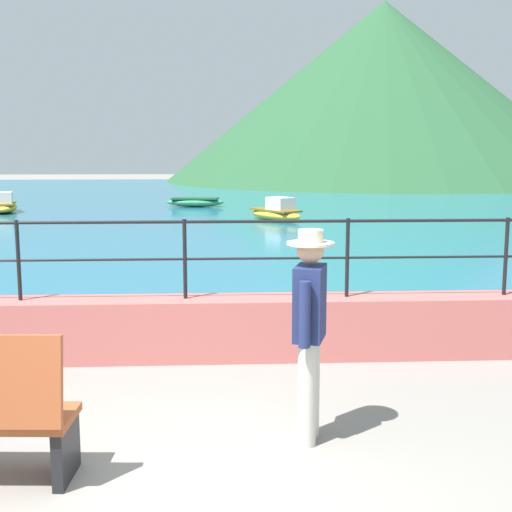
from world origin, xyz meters
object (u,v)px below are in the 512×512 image
Objects in this scene: boat_1 at (4,205)px; boat_4 at (195,202)px; person_walking at (309,325)px; boat_0 at (277,212)px.

boat_1 is 1.02× the size of boat_4.
person_walking is at bearing -85.63° from boat_4.
person_walking reaches higher than boat_4.
boat_4 is at bearing 17.36° from boat_1.
boat_0 reaches higher than boat_4.
boat_1 is (-9.72, 3.27, 0.00)m from boat_0.
person_walking reaches higher than boat_0.
person_walking is at bearing -66.96° from boat_1.
boat_0 is at bearing 86.20° from person_walking.
boat_1 reaches higher than boat_4.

